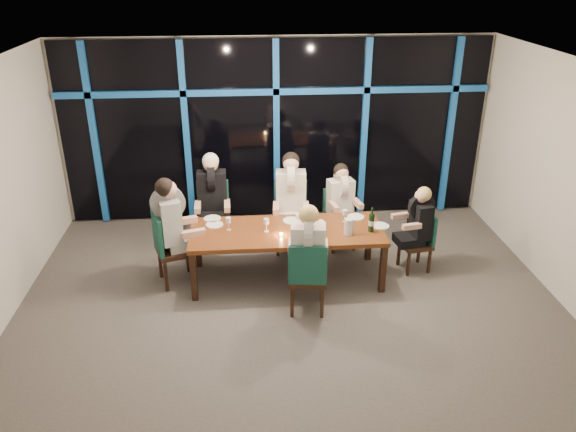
{
  "coord_description": "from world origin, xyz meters",
  "views": [
    {
      "loc": [
        -0.54,
        -5.94,
        4.09
      ],
      "look_at": [
        0.0,
        0.6,
        1.05
      ],
      "focal_mm": 35.0,
      "sensor_mm": 36.0,
      "label": 1
    }
  ],
  "objects_px": {
    "wine_bottle": "(371,222)",
    "diner_end_right": "(418,217)",
    "diner_end_left": "(172,216)",
    "diner_near_mid": "(308,242)",
    "water_pitcher": "(349,227)",
    "diner_far_right": "(341,194)",
    "chair_far_right": "(338,215)",
    "chair_near_mid": "(308,274)",
    "diner_far_mid": "(291,189)",
    "chair_end_left": "(168,245)",
    "dining_table": "(287,234)",
    "chair_end_right": "(421,238)",
    "chair_far_left": "(214,211)",
    "chair_far_mid": "(291,212)",
    "diner_far_left": "(212,189)"
  },
  "relations": [
    {
      "from": "chair_far_right",
      "to": "diner_end_left",
      "type": "height_order",
      "value": "diner_end_left"
    },
    {
      "from": "diner_far_left",
      "to": "diner_end_right",
      "type": "relative_size",
      "value": 1.2
    },
    {
      "from": "chair_end_left",
      "to": "chair_end_right",
      "type": "relative_size",
      "value": 1.21
    },
    {
      "from": "diner_far_left",
      "to": "water_pitcher",
      "type": "relative_size",
      "value": 4.55
    },
    {
      "from": "diner_end_right",
      "to": "chair_far_mid",
      "type": "bearing_deg",
      "value": -125.86
    },
    {
      "from": "chair_far_left",
      "to": "diner_near_mid",
      "type": "height_order",
      "value": "diner_near_mid"
    },
    {
      "from": "chair_end_left",
      "to": "wine_bottle",
      "type": "relative_size",
      "value": 3.03
    },
    {
      "from": "chair_far_mid",
      "to": "diner_far_right",
      "type": "bearing_deg",
      "value": -0.62
    },
    {
      "from": "chair_near_mid",
      "to": "diner_far_right",
      "type": "xyz_separation_m",
      "value": [
        0.7,
        1.72,
        0.32
      ]
    },
    {
      "from": "diner_far_right",
      "to": "diner_end_left",
      "type": "relative_size",
      "value": 0.88
    },
    {
      "from": "chair_far_right",
      "to": "wine_bottle",
      "type": "bearing_deg",
      "value": -88.85
    },
    {
      "from": "diner_far_right",
      "to": "chair_far_left",
      "type": "bearing_deg",
      "value": 161.68
    },
    {
      "from": "diner_end_left",
      "to": "chair_far_mid",
      "type": "bearing_deg",
      "value": -80.08
    },
    {
      "from": "diner_far_right",
      "to": "dining_table",
      "type": "bearing_deg",
      "value": -147.51
    },
    {
      "from": "diner_far_left",
      "to": "diner_far_right",
      "type": "xyz_separation_m",
      "value": [
        1.91,
        -0.12,
        -0.11
      ]
    },
    {
      "from": "chair_end_right",
      "to": "diner_far_right",
      "type": "height_order",
      "value": "diner_far_right"
    },
    {
      "from": "chair_near_mid",
      "to": "diner_far_mid",
      "type": "relative_size",
      "value": 0.98
    },
    {
      "from": "chair_end_right",
      "to": "wine_bottle",
      "type": "bearing_deg",
      "value": -82.4
    },
    {
      "from": "chair_end_left",
      "to": "chair_near_mid",
      "type": "xyz_separation_m",
      "value": [
        1.78,
        -0.87,
        -0.02
      ]
    },
    {
      "from": "chair_end_left",
      "to": "diner_end_right",
      "type": "height_order",
      "value": "diner_end_right"
    },
    {
      "from": "dining_table",
      "to": "diner_far_mid",
      "type": "relative_size",
      "value": 2.54
    },
    {
      "from": "chair_far_right",
      "to": "diner_end_left",
      "type": "xyz_separation_m",
      "value": [
        -2.38,
        -0.89,
        0.48
      ]
    },
    {
      "from": "diner_far_left",
      "to": "chair_far_left",
      "type": "bearing_deg",
      "value": 90.0
    },
    {
      "from": "diner_far_mid",
      "to": "water_pitcher",
      "type": "height_order",
      "value": "diner_far_mid"
    },
    {
      "from": "chair_near_mid",
      "to": "diner_far_mid",
      "type": "distance_m",
      "value": 1.75
    },
    {
      "from": "water_pitcher",
      "to": "chair_end_left",
      "type": "bearing_deg",
      "value": 165.05
    },
    {
      "from": "chair_end_left",
      "to": "diner_near_mid",
      "type": "distance_m",
      "value": 1.99
    },
    {
      "from": "diner_far_right",
      "to": "water_pitcher",
      "type": "height_order",
      "value": "diner_far_right"
    },
    {
      "from": "chair_far_mid",
      "to": "chair_far_right",
      "type": "relative_size",
      "value": 1.15
    },
    {
      "from": "water_pitcher",
      "to": "chair_far_right",
      "type": "bearing_deg",
      "value": 76.78
    },
    {
      "from": "chair_far_mid",
      "to": "diner_far_right",
      "type": "distance_m",
      "value": 0.81
    },
    {
      "from": "diner_far_mid",
      "to": "chair_end_left",
      "type": "bearing_deg",
      "value": -150.46
    },
    {
      "from": "diner_end_left",
      "to": "water_pitcher",
      "type": "xyz_separation_m",
      "value": [
        2.32,
        -0.24,
        -0.13
      ]
    },
    {
      "from": "diner_far_mid",
      "to": "diner_end_left",
      "type": "xyz_separation_m",
      "value": [
        -1.64,
        -0.79,
        -0.01
      ]
    },
    {
      "from": "dining_table",
      "to": "water_pitcher",
      "type": "bearing_deg",
      "value": -13.21
    },
    {
      "from": "diner_end_right",
      "to": "wine_bottle",
      "type": "bearing_deg",
      "value": -81.67
    },
    {
      "from": "chair_near_mid",
      "to": "diner_near_mid",
      "type": "xyz_separation_m",
      "value": [
        0.01,
        0.08,
        0.4
      ]
    },
    {
      "from": "chair_far_right",
      "to": "water_pitcher",
      "type": "xyz_separation_m",
      "value": [
        -0.06,
        -1.13,
        0.35
      ]
    },
    {
      "from": "chair_far_mid",
      "to": "chair_end_right",
      "type": "relative_size",
      "value": 1.22
    },
    {
      "from": "chair_far_right",
      "to": "chair_end_right",
      "type": "bearing_deg",
      "value": -50.49
    },
    {
      "from": "chair_far_mid",
      "to": "diner_far_right",
      "type": "xyz_separation_m",
      "value": [
        0.75,
        -0.06,
        0.29
      ]
    },
    {
      "from": "dining_table",
      "to": "chair_far_mid",
      "type": "bearing_deg",
      "value": 81.74
    },
    {
      "from": "chair_far_left",
      "to": "chair_near_mid",
      "type": "bearing_deg",
      "value": -59.12
    },
    {
      "from": "diner_far_right",
      "to": "diner_end_right",
      "type": "distance_m",
      "value": 1.22
    },
    {
      "from": "wine_bottle",
      "to": "diner_end_right",
      "type": "bearing_deg",
      "value": 18.29
    },
    {
      "from": "diner_end_left",
      "to": "diner_near_mid",
      "type": "bearing_deg",
      "value": -133.78
    },
    {
      "from": "chair_far_mid",
      "to": "chair_far_right",
      "type": "height_order",
      "value": "chair_far_mid"
    },
    {
      "from": "diner_far_right",
      "to": "diner_end_right",
      "type": "height_order",
      "value": "diner_far_right"
    },
    {
      "from": "diner_end_left",
      "to": "diner_near_mid",
      "type": "relative_size",
      "value": 1.04
    },
    {
      "from": "chair_end_right",
      "to": "diner_end_left",
      "type": "distance_m",
      "value": 3.46
    }
  ]
}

